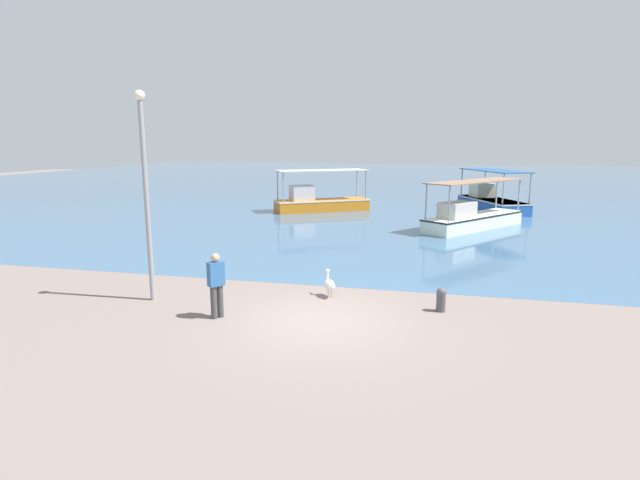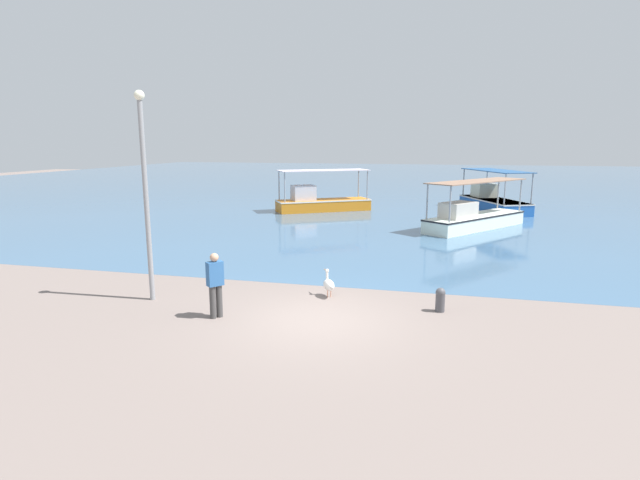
% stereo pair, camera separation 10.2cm
% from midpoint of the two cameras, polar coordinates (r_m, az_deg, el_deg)
% --- Properties ---
extents(ground, '(120.00, 120.00, 0.00)m').
position_cam_midpoint_polar(ground, '(12.74, -0.13, -9.15)').
color(ground, slate).
extents(harbor_water, '(110.00, 90.00, 0.00)m').
position_cam_midpoint_polar(harbor_water, '(59.85, 10.90, 6.67)').
color(harbor_water, '#406487').
rests_on(harbor_water, ground).
extents(fishing_boat_outer, '(5.41, 6.48, 2.48)m').
position_cam_midpoint_polar(fishing_boat_outer, '(26.92, 17.17, 2.49)').
color(fishing_boat_outer, white).
rests_on(fishing_boat_outer, harbor_water).
extents(fishing_boat_near_right, '(4.25, 6.44, 2.64)m').
position_cam_midpoint_polar(fishing_boat_near_right, '(34.84, 19.21, 4.26)').
color(fishing_boat_near_right, '#245EB2').
rests_on(fishing_boat_near_right, harbor_water).
extents(fishing_boat_center, '(6.12, 4.72, 2.66)m').
position_cam_midpoint_polar(fishing_boat_center, '(32.63, 0.13, 4.47)').
color(fishing_boat_center, orange).
rests_on(fishing_boat_center, harbor_water).
extents(pelican, '(0.54, 0.73, 0.80)m').
position_cam_midpoint_polar(pelican, '(14.48, 1.22, -5.09)').
color(pelican, '#E0997A').
rests_on(pelican, ground).
extents(lamp_post, '(0.28, 0.28, 5.77)m').
position_cam_midpoint_polar(lamp_post, '(14.50, -19.15, 5.87)').
color(lamp_post, gray).
rests_on(lamp_post, ground).
extents(mooring_bollard, '(0.26, 0.26, 0.65)m').
position_cam_midpoint_polar(mooring_bollard, '(13.65, 13.79, -6.56)').
color(mooring_bollard, '#47474C').
rests_on(mooring_bollard, ground).
extents(fisherman_standing, '(0.42, 0.45, 1.69)m').
position_cam_midpoint_polar(fisherman_standing, '(12.92, -11.66, -4.87)').
color(fisherman_standing, '#41403F').
rests_on(fisherman_standing, ground).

